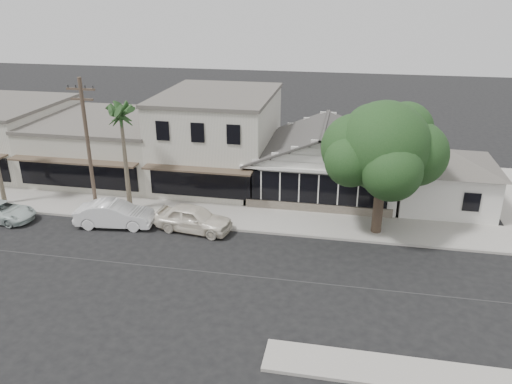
% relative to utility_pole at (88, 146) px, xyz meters
% --- Properties ---
extents(ground, '(140.00, 140.00, 0.00)m').
position_rel_utility_pole_xyz_m(ground, '(9.00, -5.20, -4.79)').
color(ground, black).
rests_on(ground, ground).
extents(sidewalk_north, '(90.00, 3.50, 0.15)m').
position_rel_utility_pole_xyz_m(sidewalk_north, '(1.00, 1.55, -4.71)').
color(sidewalk_north, '#9E9991').
rests_on(sidewalk_north, ground).
extents(corner_shop, '(10.40, 8.60, 5.10)m').
position_rel_utility_pole_xyz_m(corner_shop, '(14.00, 7.27, -2.17)').
color(corner_shop, white).
rests_on(corner_shop, ground).
extents(side_cottage, '(6.00, 6.00, 3.00)m').
position_rel_utility_pole_xyz_m(side_cottage, '(22.20, 6.30, -3.29)').
color(side_cottage, white).
rests_on(side_cottage, ground).
extents(row_building_near, '(8.00, 10.00, 6.50)m').
position_rel_utility_pole_xyz_m(row_building_near, '(6.00, 8.30, -1.54)').
color(row_building_near, beige).
rests_on(row_building_near, ground).
extents(row_building_midnear, '(10.00, 10.00, 4.20)m').
position_rel_utility_pole_xyz_m(row_building_midnear, '(-3.00, 8.30, -2.69)').
color(row_building_midnear, '#B5B2A3').
rests_on(row_building_midnear, ground).
extents(utility_pole, '(1.80, 0.24, 9.00)m').
position_rel_utility_pole_xyz_m(utility_pole, '(0.00, 0.00, 0.00)').
color(utility_pole, brown).
rests_on(utility_pole, ground).
extents(car_0, '(4.97, 2.55, 1.62)m').
position_rel_utility_pole_xyz_m(car_0, '(6.76, -0.64, -3.98)').
color(car_0, white).
rests_on(car_0, ground).
extents(car_1, '(4.97, 2.21, 1.59)m').
position_rel_utility_pole_xyz_m(car_1, '(1.76, -0.97, -4.00)').
color(car_1, white).
rests_on(car_1, ground).
extents(car_2, '(4.55, 2.50, 1.21)m').
position_rel_utility_pole_xyz_m(car_2, '(-5.72, -1.52, -4.19)').
color(car_2, silver).
rests_on(car_2, ground).
extents(shade_tree, '(7.30, 6.60, 8.10)m').
position_rel_utility_pole_xyz_m(shade_tree, '(17.64, 1.29, 0.54)').
color(shade_tree, '#4F3E30').
rests_on(shade_tree, ground).
extents(palm_east, '(2.95, 2.95, 7.65)m').
position_rel_utility_pole_xyz_m(palm_east, '(1.70, 1.33, 1.77)').
color(palm_east, '#726651').
rests_on(palm_east, ground).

